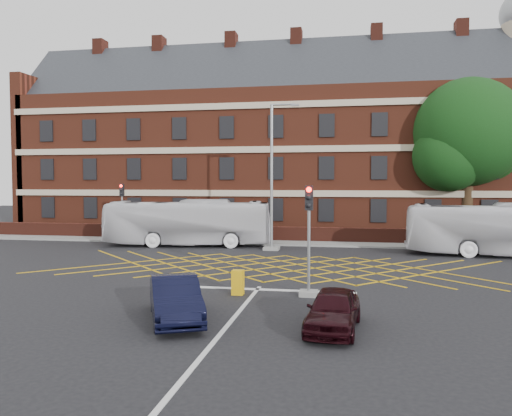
% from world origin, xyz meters
% --- Properties ---
extents(ground, '(120.00, 120.00, 0.00)m').
position_xyz_m(ground, '(0.00, 0.00, 0.00)').
color(ground, black).
rests_on(ground, ground).
extents(victorian_building, '(51.00, 12.17, 20.40)m').
position_xyz_m(victorian_building, '(0.25, 22.00, 7.84)').
color(victorian_building, '#612818').
rests_on(victorian_building, ground).
extents(boundary_wall, '(56.00, 0.50, 1.10)m').
position_xyz_m(boundary_wall, '(0.00, 13.00, 0.55)').
color(boundary_wall, '#4A1C13').
rests_on(boundary_wall, ground).
extents(far_pavement, '(60.00, 3.00, 0.12)m').
position_xyz_m(far_pavement, '(0.00, 12.00, 0.06)').
color(far_pavement, slate).
rests_on(far_pavement, ground).
extents(box_junction_hatching, '(8.22, 8.22, 0.02)m').
position_xyz_m(box_junction_hatching, '(0.00, 2.00, 0.01)').
color(box_junction_hatching, '#CC990C').
rests_on(box_junction_hatching, ground).
extents(stop_line, '(8.00, 0.30, 0.02)m').
position_xyz_m(stop_line, '(0.00, -3.50, 0.01)').
color(stop_line, silver).
rests_on(stop_line, ground).
extents(centre_line, '(0.15, 14.00, 0.02)m').
position_xyz_m(centre_line, '(0.00, -10.00, 0.01)').
color(centre_line, silver).
rests_on(centre_line, ground).
extents(bus_left, '(11.75, 4.15, 3.20)m').
position_xyz_m(bus_left, '(-7.14, 9.48, 1.60)').
color(bus_left, silver).
rests_on(bus_left, ground).
extents(bus_right, '(11.50, 3.35, 3.16)m').
position_xyz_m(bus_right, '(12.84, 8.13, 1.58)').
color(bus_right, silver).
rests_on(bus_right, ground).
extents(car_navy, '(3.07, 4.43, 1.38)m').
position_xyz_m(car_navy, '(-1.79, -8.42, 0.69)').
color(car_navy, black).
rests_on(car_navy, ground).
extents(car_maroon, '(1.79, 3.72, 1.22)m').
position_xyz_m(car_maroon, '(3.20, -8.59, 0.61)').
color(car_maroon, black).
rests_on(car_maroon, ground).
extents(deciduous_tree, '(8.15, 8.06, 12.14)m').
position_xyz_m(deciduous_tree, '(12.39, 16.17, 7.55)').
color(deciduous_tree, black).
rests_on(deciduous_tree, ground).
extents(traffic_light_near, '(0.70, 0.70, 4.27)m').
position_xyz_m(traffic_light_near, '(2.15, -4.28, 1.76)').
color(traffic_light_near, slate).
rests_on(traffic_light_near, ground).
extents(traffic_light_far, '(0.70, 0.70, 4.27)m').
position_xyz_m(traffic_light_far, '(-13.10, 11.69, 1.76)').
color(traffic_light_far, slate).
rests_on(traffic_light_far, ground).
extents(street_lamp, '(2.25, 1.00, 9.40)m').
position_xyz_m(street_lamp, '(-1.14, 8.44, 3.27)').
color(street_lamp, slate).
rests_on(street_lamp, ground).
extents(direction_signs, '(1.10, 0.16, 2.20)m').
position_xyz_m(direction_signs, '(-13.95, 12.08, 1.38)').
color(direction_signs, gray).
rests_on(direction_signs, ground).
extents(utility_cabinet, '(0.45, 0.39, 0.96)m').
position_xyz_m(utility_cabinet, '(-0.60, -4.54, 0.48)').
color(utility_cabinet, gold).
rests_on(utility_cabinet, ground).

